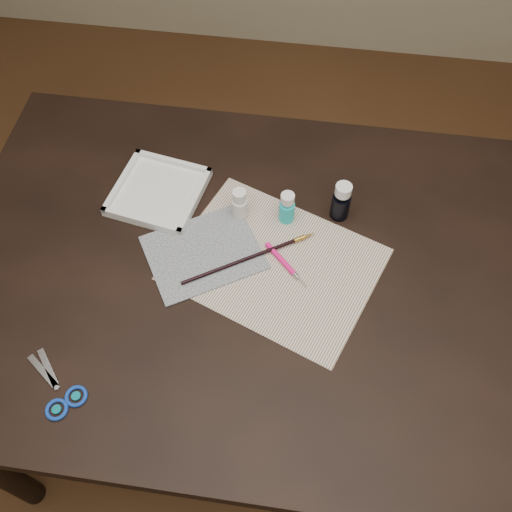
# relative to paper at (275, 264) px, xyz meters

# --- Properties ---
(ground) EXTENTS (3.50, 3.50, 0.02)m
(ground) POSITION_rel_paper_xyz_m (-0.04, -0.02, -0.76)
(ground) COLOR #422614
(ground) RESTS_ON ground
(table) EXTENTS (1.30, 0.90, 0.75)m
(table) POSITION_rel_paper_xyz_m (-0.04, -0.02, -0.38)
(table) COLOR black
(table) RESTS_ON ground
(paper) EXTENTS (0.49, 0.44, 0.00)m
(paper) POSITION_rel_paper_xyz_m (0.00, 0.00, 0.00)
(paper) COLOR silver
(paper) RESTS_ON table
(canvas) EXTENTS (0.29, 0.28, 0.00)m
(canvas) POSITION_rel_paper_xyz_m (-0.15, 0.01, 0.00)
(canvas) COLOR black
(canvas) RESTS_ON paper
(paint_bottle_white) EXTENTS (0.04, 0.04, 0.08)m
(paint_bottle_white) POSITION_rel_paper_xyz_m (-0.09, 0.12, 0.04)
(paint_bottle_white) COLOR white
(paint_bottle_white) RESTS_ON table
(paint_bottle_cyan) EXTENTS (0.04, 0.04, 0.08)m
(paint_bottle_cyan) POSITION_rel_paper_xyz_m (0.01, 0.12, 0.04)
(paint_bottle_cyan) COLOR #1CC4CC
(paint_bottle_cyan) RESTS_ON table
(paint_bottle_navy) EXTENTS (0.05, 0.05, 0.10)m
(paint_bottle_navy) POSITION_rel_paper_xyz_m (0.12, 0.15, 0.05)
(paint_bottle_navy) COLOR black
(paint_bottle_navy) RESTS_ON table
(paintbrush) EXTENTS (0.26, 0.17, 0.01)m
(paintbrush) POSITION_rel_paper_xyz_m (-0.05, 0.00, 0.01)
(paintbrush) COLOR black
(paintbrush) RESTS_ON canvas
(craft_knife) EXTENTS (0.10, 0.11, 0.01)m
(craft_knife) POSITION_rel_paper_xyz_m (0.03, -0.00, 0.01)
(craft_knife) COLOR #F4127A
(craft_knife) RESTS_ON paper
(scissors) EXTENTS (0.18, 0.16, 0.01)m
(scissors) POSITION_rel_paper_xyz_m (-0.38, -0.32, 0.00)
(scissors) COLOR silver
(scissors) RESTS_ON table
(palette_tray) EXTENTS (0.22, 0.22, 0.02)m
(palette_tray) POSITION_rel_paper_xyz_m (-0.28, 0.15, 0.01)
(palette_tray) COLOR white
(palette_tray) RESTS_ON table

